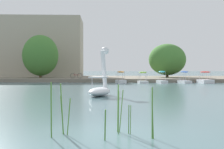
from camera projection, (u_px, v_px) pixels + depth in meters
name	position (u px, v px, depth m)	size (l,w,h in m)	color
ground_plane	(105.00, 134.00, 8.17)	(599.54, 599.54, 0.00)	slate
shore_bank_far	(122.00, 78.00, 49.89)	(137.98, 20.09, 0.49)	slate
swan_boat	(100.00, 86.00, 19.94)	(1.93, 2.86, 3.43)	white
pedal_boat_orange	(121.00, 79.00, 38.56)	(1.55, 2.13, 1.57)	white
pedal_boat_lime	(143.00, 80.00, 38.41)	(1.40, 1.93, 1.50)	white
pedal_boat_cyan	(162.00, 79.00, 38.37)	(1.43, 2.14, 1.60)	white
pedal_boat_blue	(184.00, 80.00, 38.19)	(1.61, 2.33, 1.58)	white
pedal_boat_red	(205.00, 80.00, 38.14)	(1.85, 2.55, 1.56)	white
tree_willow_overhanging	(167.00, 60.00, 48.35)	(8.19, 8.43, 5.55)	brown
tree_willow_near_path	(40.00, 55.00, 45.31)	(6.52, 5.84, 6.66)	brown
bicycle_parked	(76.00, 76.00, 43.11)	(1.80, 0.10, 0.76)	black
parked_van	(47.00, 71.00, 52.34)	(4.65, 1.99, 1.72)	silver
apartment_block	(32.00, 48.00, 54.70)	(18.79, 8.89, 10.77)	#B2A893
reed_clump_foreground	(100.00, 113.00, 7.97)	(2.73, 1.23, 1.48)	#4C7F33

